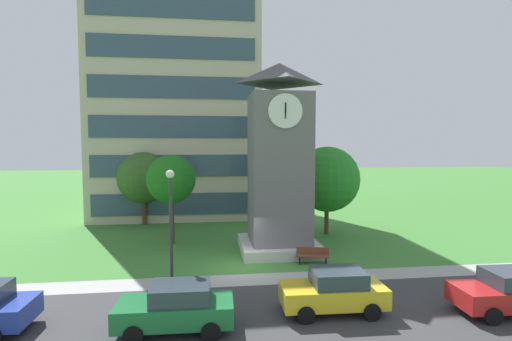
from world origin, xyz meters
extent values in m
plane|color=#3D7A33|center=(0.00, 0.00, 0.00)|extent=(160.00, 160.00, 0.00)
cube|color=#38383A|center=(0.00, -6.08, 0.00)|extent=(120.00, 7.20, 0.01)
cube|color=#9E9E99|center=(0.00, -1.68, 0.00)|extent=(120.00, 1.60, 0.01)
cube|color=beige|center=(-4.48, 18.79, 12.80)|extent=(14.56, 12.96, 25.60)
cube|color=#384C60|center=(-4.48, 12.26, 1.60)|extent=(13.40, 0.10, 1.80)
cube|color=#384C60|center=(-4.48, 12.26, 4.80)|extent=(13.40, 0.10, 1.80)
cube|color=#384C60|center=(-4.48, 12.26, 8.00)|extent=(13.40, 0.10, 1.80)
cube|color=#384C60|center=(-4.48, 12.26, 11.20)|extent=(13.40, 0.10, 1.80)
cube|color=#384C60|center=(-4.48, 12.26, 14.40)|extent=(13.40, 0.10, 1.80)
cube|color=#384C60|center=(-4.48, 12.26, 17.60)|extent=(13.40, 0.10, 1.80)
cube|color=slate|center=(2.60, 3.16, 4.80)|extent=(3.52, 3.52, 9.60)
cube|color=beige|center=(2.60, 3.16, 0.30)|extent=(4.75, 4.75, 0.60)
pyramid|color=#555155|center=(2.60, 3.16, 10.83)|extent=(3.87, 3.87, 1.23)
cylinder|color=white|center=(2.60, 1.34, 8.45)|extent=(1.94, 0.12, 1.94)
cylinder|color=white|center=(4.42, 3.16, 8.45)|extent=(0.12, 1.94, 1.94)
cube|color=black|center=(2.60, 1.27, 8.62)|extent=(0.09, 0.06, 0.58)
cube|color=black|center=(2.60, 1.26, 8.45)|extent=(0.06, 0.06, 0.87)
cube|color=brown|center=(3.97, 0.32, 0.45)|extent=(1.86, 0.86, 0.06)
cube|color=brown|center=(4.02, 0.53, 0.68)|extent=(1.77, 0.44, 0.40)
cube|color=black|center=(3.27, 0.48, 0.23)|extent=(0.17, 0.44, 0.45)
cube|color=black|center=(4.67, 0.16, 0.23)|extent=(0.17, 0.44, 0.45)
cylinder|color=#333338|center=(-3.31, -3.36, 2.58)|extent=(0.14, 0.14, 5.16)
sphere|color=#F2EFCC|center=(-3.31, -3.36, 5.34)|extent=(0.36, 0.36, 0.36)
cylinder|color=#513823|center=(6.87, 7.02, 1.19)|extent=(0.31, 0.31, 2.38)
sphere|color=#257C26|center=(6.87, 7.02, 4.04)|extent=(4.74, 4.74, 4.74)
cylinder|color=#513823|center=(-6.92, 11.99, 1.20)|extent=(0.35, 0.35, 2.40)
sphere|color=#355C25|center=(-6.92, 11.99, 3.87)|extent=(4.18, 4.18, 4.18)
cylinder|color=#513823|center=(-4.13, 5.68, 1.58)|extent=(0.35, 0.35, 3.17)
sphere|color=#1E681B|center=(-4.13, 5.68, 4.29)|extent=(3.21, 3.21, 3.21)
cylinder|color=black|center=(-8.78, -4.80, 0.33)|extent=(0.67, 0.24, 0.66)
cube|color=#1E6B38|center=(-2.91, -6.41, 0.71)|extent=(4.13, 1.85, 0.76)
cube|color=#2D3842|center=(-2.71, -6.42, 1.39)|extent=(2.08, 1.59, 0.60)
cylinder|color=black|center=(-4.20, -7.23, 0.33)|extent=(0.67, 0.24, 0.66)
cylinder|color=black|center=(-4.16, -5.52, 0.33)|extent=(0.67, 0.24, 0.66)
cylinder|color=black|center=(-1.67, -7.30, 0.33)|extent=(0.67, 0.24, 0.66)
cylinder|color=black|center=(-1.62, -5.59, 0.33)|extent=(0.67, 0.24, 0.66)
cube|color=gold|center=(3.10, -5.64, 0.71)|extent=(4.10, 1.86, 0.76)
cube|color=#2D3842|center=(3.31, -5.65, 1.39)|extent=(2.07, 1.60, 0.60)
cylinder|color=black|center=(1.82, -6.47, 0.33)|extent=(0.67, 0.24, 0.66)
cylinder|color=black|center=(1.87, -4.75, 0.33)|extent=(0.67, 0.24, 0.66)
cylinder|color=black|center=(4.34, -6.53, 0.33)|extent=(0.67, 0.24, 0.66)
cylinder|color=black|center=(4.38, -4.81, 0.33)|extent=(0.67, 0.24, 0.66)
cube|color=red|center=(9.93, -6.58, 0.71)|extent=(4.32, 1.88, 0.76)
cylinder|color=black|center=(8.58, -7.41, 0.33)|extent=(0.67, 0.24, 0.66)
cylinder|color=black|center=(8.63, -5.68, 0.33)|extent=(0.67, 0.24, 0.66)
camera|label=1|loc=(-1.71, -19.75, 6.63)|focal=26.79mm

